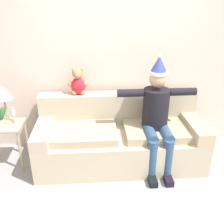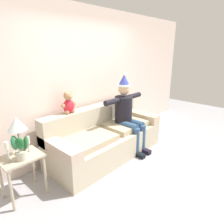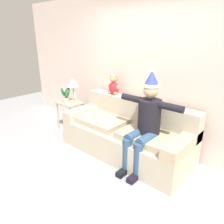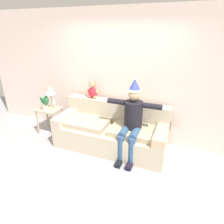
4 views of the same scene
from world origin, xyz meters
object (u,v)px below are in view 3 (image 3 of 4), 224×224
at_px(person_seated, 146,121).
at_px(candle_short, 75,96).
at_px(couch, 127,134).
at_px(potted_plant, 66,96).
at_px(table_lamp, 73,83).
at_px(candle_tall, 64,93).
at_px(teddy_bear, 114,85).
at_px(side_table, 70,107).

bearing_deg(person_seated, candle_short, 173.67).
distance_m(couch, person_seated, 0.66).
height_order(potted_plant, candle_short, potted_plant).
height_order(table_lamp, candle_tall, table_lamp).
relative_size(person_seated, teddy_bear, 4.02).
relative_size(person_seated, candle_tall, 5.74).
height_order(side_table, table_lamp, table_lamp).
xyz_separation_m(person_seated, potted_plant, (-2.03, 0.08, -0.02)).
relative_size(couch, candle_short, 10.00).
distance_m(teddy_bear, table_lamp, 0.98).
bearing_deg(candle_tall, couch, 0.79).
height_order(couch, teddy_bear, teddy_bear).
xyz_separation_m(couch, candle_tall, (-1.70, -0.02, 0.43)).
bearing_deg(couch, teddy_bear, 152.96).
relative_size(teddy_bear, table_lamp, 0.74).
bearing_deg(side_table, candle_short, 15.56).
height_order(side_table, candle_tall, candle_tall).
distance_m(teddy_bear, candle_tall, 1.22).
height_order(potted_plant, candle_tall, potted_plant).
height_order(person_seated, table_lamp, person_seated).
bearing_deg(person_seated, couch, 159.64).
xyz_separation_m(person_seated, table_lamp, (-1.97, 0.25, 0.23)).
distance_m(side_table, candle_short, 0.30).
relative_size(person_seated, potted_plant, 4.50).
relative_size(couch, table_lamp, 4.34).
bearing_deg(teddy_bear, couch, -27.04).
xyz_separation_m(teddy_bear, side_table, (-1.00, -0.29, -0.58)).
bearing_deg(teddy_bear, side_table, -163.93).
bearing_deg(teddy_bear, potted_plant, -159.72).
height_order(couch, candle_short, couch).
relative_size(side_table, candle_tall, 2.28).
bearing_deg(table_lamp, candle_short, -23.31).
xyz_separation_m(table_lamp, candle_short, (0.10, -0.04, -0.26)).
distance_m(person_seated, side_table, 2.05).
bearing_deg(candle_short, table_lamp, 156.69).
distance_m(candle_tall, candle_short, 0.29).
height_order(teddy_bear, side_table, teddy_bear).
bearing_deg(candle_short, potted_plant, -140.54).
bearing_deg(side_table, table_lamp, 59.50).
xyz_separation_m(candle_tall, candle_short, (0.29, 0.06, -0.03)).
bearing_deg(candle_tall, teddy_bear, 15.07).
xyz_separation_m(potted_plant, candle_short, (0.15, 0.12, -0.01)).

